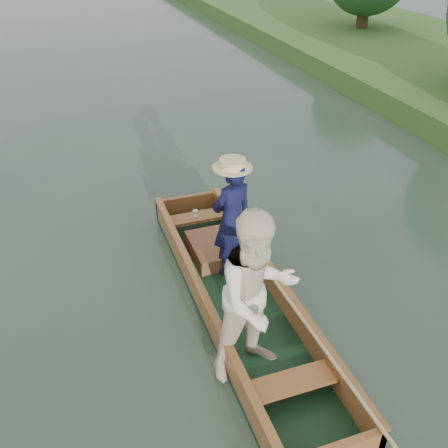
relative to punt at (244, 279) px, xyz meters
name	(u,v)px	position (x,y,z in m)	size (l,w,h in m)	color
ground	(239,306)	(0.08, 0.37, -0.77)	(120.00, 120.00, 0.00)	#283D30
trees_far	(124,1)	(0.30, 9.05, 1.80)	(22.76, 13.04, 4.65)	#47331E
punt	(244,279)	(0.00, 0.00, 0.00)	(1.33, 5.32, 2.11)	#13331B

